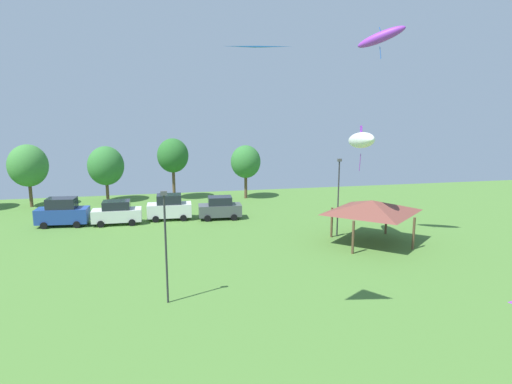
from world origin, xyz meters
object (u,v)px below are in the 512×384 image
(parked_car_leftmost, at_px, (62,212))
(parked_car_rightmost_in_row, at_px, (220,208))
(kite_flying_1, at_px, (361,140))
(parked_car_third_from_left, at_px, (169,207))
(park_pavilion, at_px, (372,207))
(kite_flying_6, at_px, (256,64))
(treeline_tree_4, at_px, (246,162))
(light_post_0, at_px, (338,193))
(kite_flying_0, at_px, (381,37))
(light_post_1, at_px, (166,241))
(treeline_tree_3, at_px, (173,156))
(treeline_tree_2, at_px, (106,166))
(parked_car_second_from_left, at_px, (117,213))
(treeline_tree_1, at_px, (28,166))

(parked_car_leftmost, height_order, parked_car_rightmost_in_row, parked_car_leftmost)
(kite_flying_1, height_order, parked_car_third_from_left, kite_flying_1)
(parked_car_third_from_left, distance_m, park_pavilion, 19.68)
(kite_flying_6, bearing_deg, treeline_tree_4, 80.48)
(parked_car_rightmost_in_row, distance_m, light_post_0, 12.49)
(kite_flying_6, bearing_deg, parked_car_rightmost_in_row, 87.36)
(park_pavilion, bearing_deg, parked_car_rightmost_in_row, 136.84)
(kite_flying_0, xyz_separation_m, parked_car_third_from_left, (-15.91, 11.66, -14.98))
(light_post_1, bearing_deg, light_post_0, 36.21)
(treeline_tree_3, height_order, treeline_tree_4, treeline_tree_3)
(treeline_tree_2, bearing_deg, parked_car_rightmost_in_row, -42.02)
(kite_flying_6, relative_size, parked_car_second_from_left, 0.50)
(treeline_tree_4, bearing_deg, treeline_tree_2, 175.77)
(kite_flying_0, xyz_separation_m, light_post_1, (-16.40, -7.82, -12.52))
(kite_flying_1, xyz_separation_m, park_pavilion, (1.19, -0.05, -5.40))
(park_pavilion, xyz_separation_m, treeline_tree_4, (-6.79, 19.93, 1.35))
(light_post_1, xyz_separation_m, treeline_tree_1, (-14.47, 28.39, 0.91))
(kite_flying_0, relative_size, kite_flying_1, 0.60)
(kite_flying_1, relative_size, parked_car_rightmost_in_row, 1.36)
(kite_flying_6, relative_size, light_post_1, 0.35)
(parked_car_second_from_left, bearing_deg, treeline_tree_3, 62.10)
(kite_flying_6, xyz_separation_m, light_post_1, (-4.38, 3.98, -9.41))
(kite_flying_0, height_order, kite_flying_1, kite_flying_0)
(treeline_tree_3, bearing_deg, kite_flying_0, -54.90)
(parked_car_leftmost, bearing_deg, park_pavilion, -18.04)
(parked_car_leftmost, height_order, parked_car_third_from_left, parked_car_leftmost)
(parked_car_rightmost_in_row, relative_size, treeline_tree_3, 0.59)
(parked_car_leftmost, xyz_separation_m, treeline_tree_2, (2.94, 10.33, 2.93))
(kite_flying_6, height_order, light_post_0, kite_flying_6)
(treeline_tree_1, bearing_deg, parked_car_leftmost, -61.28)
(kite_flying_0, height_order, treeline_tree_2, kite_flying_0)
(parked_car_leftmost, bearing_deg, light_post_0, -14.75)
(parked_car_leftmost, height_order, light_post_1, light_post_1)
(parked_car_leftmost, xyz_separation_m, parked_car_rightmost_in_row, (14.79, -0.35, -0.18))
(kite_flying_0, bearing_deg, parked_car_second_from_left, 152.50)
(parked_car_leftmost, xyz_separation_m, parked_car_second_from_left, (4.93, -0.41, -0.17))
(kite_flying_1, distance_m, light_post_1, 18.13)
(treeline_tree_4, bearing_deg, parked_car_rightmost_in_row, -114.65)
(parked_car_rightmost_in_row, height_order, light_post_0, light_post_0)
(parked_car_second_from_left, xyz_separation_m, treeline_tree_2, (-1.99, 10.74, 3.10))
(light_post_0, distance_m, treeline_tree_2, 28.16)
(parked_car_rightmost_in_row, bearing_deg, treeline_tree_4, 68.13)
(treeline_tree_2, bearing_deg, light_post_1, -77.67)
(kite_flying_1, distance_m, parked_car_rightmost_in_row, 16.16)
(kite_flying_6, xyz_separation_m, treeline_tree_4, (5.40, 32.19, -8.68))
(parked_car_leftmost, distance_m, parked_car_rightmost_in_row, 14.80)
(kite_flying_6, bearing_deg, parked_car_leftmost, 120.81)
(treeline_tree_3, relative_size, treeline_tree_4, 1.13)
(parked_car_second_from_left, relative_size, treeline_tree_4, 0.71)
(kite_flying_0, distance_m, treeline_tree_2, 33.63)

